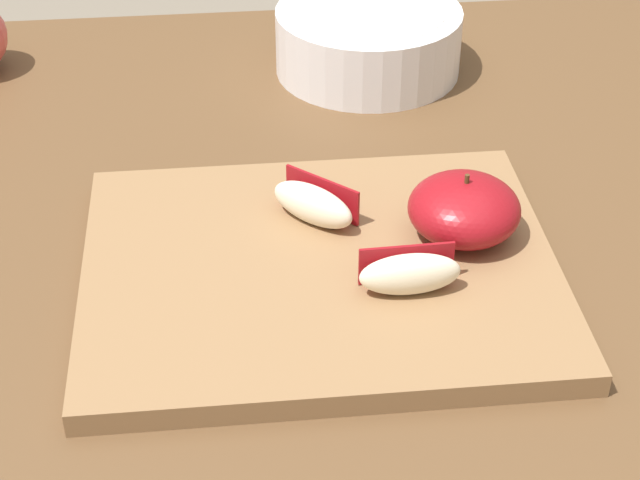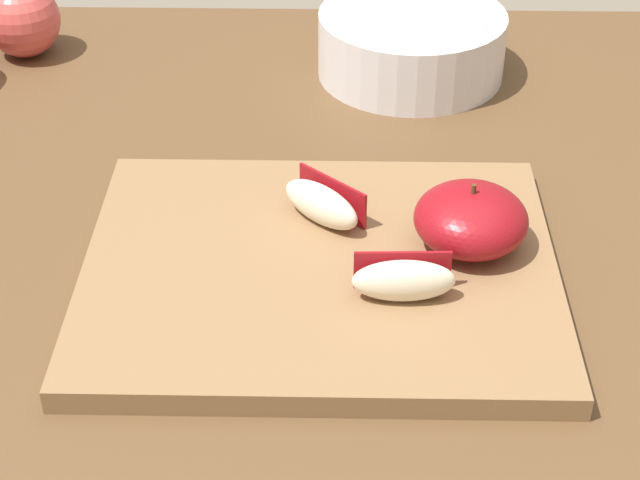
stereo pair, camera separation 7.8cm
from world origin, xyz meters
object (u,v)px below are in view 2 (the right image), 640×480
Objects in this scene: apple_half_skin_up at (471,219)px; apple_wedge_front at (322,202)px; ceramic_fruit_bowl at (411,42)px; apple_wedge_back at (404,280)px; whole_apple_pink_lady at (22,19)px; cutting_board at (320,271)px.

apple_half_skin_up is 0.12m from apple_wedge_front.
apple_half_skin_up reaches higher than ceramic_fruit_bowl.
ceramic_fruit_bowl is at bearing 73.75° from apple_wedge_front.
ceramic_fruit_bowl is (-0.03, 0.33, -0.01)m from apple_half_skin_up.
apple_wedge_back is at bearing -129.13° from apple_half_skin_up.
whole_apple_pink_lady reaches higher than apple_half_skin_up.
whole_apple_pink_lady reaches higher than cutting_board.
apple_wedge_front is at bearing 121.07° from apple_wedge_back.
whole_apple_pink_lady is (-0.32, 0.33, 0.00)m from apple_wedge_front.
whole_apple_pink_lady is (-0.38, 0.43, 0.00)m from apple_wedge_back.
apple_half_skin_up is at bearing -85.12° from ceramic_fruit_bowl.
cutting_board is 5.01× the size of apple_wedge_front.
apple_half_skin_up is 1.17× the size of apple_wedge_back.
whole_apple_pink_lady is 0.46× the size of ceramic_fruit_bowl.
whole_apple_pink_lady is at bearing 129.48° from cutting_board.
apple_half_skin_up is 0.33m from ceramic_fruit_bowl.
cutting_board is at bearing -90.56° from apple_wedge_front.
ceramic_fruit_bowl is at bearing 94.88° from apple_half_skin_up.
apple_wedge_front reaches higher than cutting_board.
apple_half_skin_up is (0.11, 0.02, 0.03)m from cutting_board.
apple_wedge_front is at bearing -45.94° from whole_apple_pink_lady.
whole_apple_pink_lady reaches higher than apple_wedge_front.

